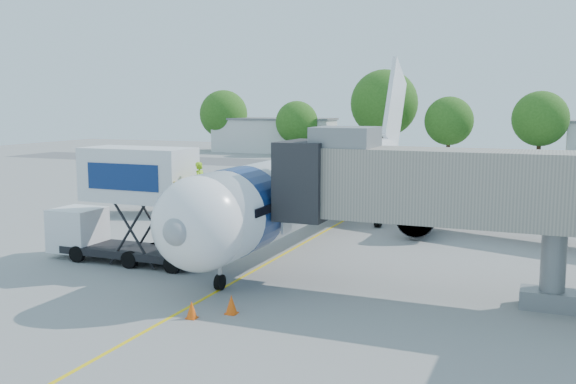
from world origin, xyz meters
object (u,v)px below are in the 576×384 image
at_px(jet_bridge, 431,187).
at_px(ground_tug, 90,339).
at_px(aircraft, 328,181).
at_px(catering_hiloader, 128,205).

relative_size(jet_bridge, ground_tug, 3.64).
xyz_separation_m(aircraft, catering_hiloader, (-6.26, -11.12, -0.19)).
xyz_separation_m(aircraft, jet_bridge, (7.99, -11.12, 1.39)).
distance_m(aircraft, ground_tug, 21.74).
relative_size(catering_hiloader, ground_tug, 2.22).
bearing_deg(jet_bridge, ground_tug, -127.06).
distance_m(jet_bridge, catering_hiloader, 14.34).
distance_m(jet_bridge, ground_tug, 13.66).
relative_size(aircraft, ground_tug, 9.87).
relative_size(jet_bridge, catering_hiloader, 1.64).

